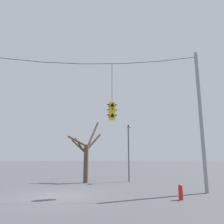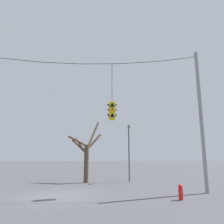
% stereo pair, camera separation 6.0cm
% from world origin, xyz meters
% --- Properties ---
extents(ground_plane, '(200.00, 200.00, 0.00)m').
position_xyz_m(ground_plane, '(0.00, 0.00, 0.00)').
color(ground_plane, '#424247').
extents(utility_pole_right, '(0.23, 0.23, 9.06)m').
position_xyz_m(utility_pole_right, '(8.73, 0.03, 4.52)').
color(utility_pole_right, gray).
rests_on(utility_pole_right, ground_plane).
extents(span_wire, '(17.47, 0.03, 0.89)m').
position_xyz_m(span_wire, '(0.00, 0.03, 8.10)').
color(span_wire, black).
extents(traffic_light_over_intersection, '(0.58, 0.58, 3.61)m').
position_xyz_m(traffic_light_over_intersection, '(3.06, 0.03, 4.85)').
color(traffic_light_over_intersection, yellow).
extents(street_lamp, '(0.37, 0.66, 4.93)m').
position_xyz_m(street_lamp, '(5.27, 6.38, 3.27)').
color(street_lamp, '#515156').
rests_on(street_lamp, ground_plane).
extents(bare_tree, '(3.01, 1.58, 5.27)m').
position_xyz_m(bare_tree, '(1.49, 6.29, 2.33)').
color(bare_tree, brown).
rests_on(bare_tree, ground_plane).
extents(fire_hydrant, '(0.22, 0.30, 0.75)m').
position_xyz_m(fire_hydrant, '(6.34, -1.78, 0.38)').
color(fire_hydrant, red).
rests_on(fire_hydrant, ground_plane).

